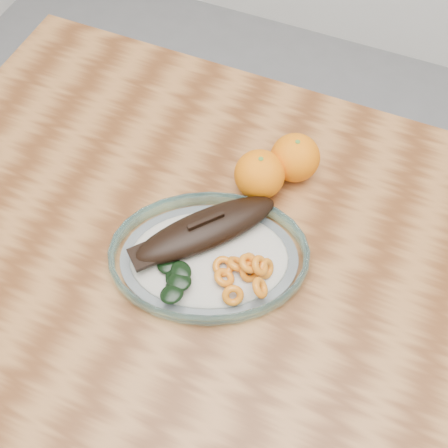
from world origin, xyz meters
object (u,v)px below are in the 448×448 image
Objects in this scene: dining_table at (236,287)px; orange_right at (260,174)px; plated_meal at (209,254)px; orange_left at (295,158)px.

orange_right reaches higher than dining_table.
orange_right is at bearing 58.94° from plated_meal.
dining_table is 0.13m from plated_meal.
dining_table is at bearing -0.67° from plated_meal.
orange_left reaches higher than plated_meal.
orange_left is at bearing 83.17° from dining_table.
orange_right is at bearing -126.92° from orange_left.
orange_right is (-0.02, 0.14, 0.14)m from dining_table.
orange_left reaches higher than dining_table.
orange_left is (0.06, 0.21, 0.02)m from plated_meal.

